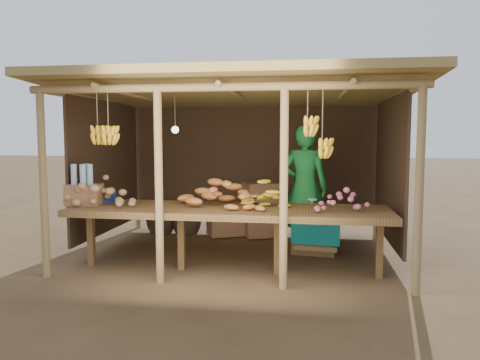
# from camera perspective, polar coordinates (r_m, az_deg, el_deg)

# --- Properties ---
(ground) EXTENTS (60.00, 60.00, 0.00)m
(ground) POSITION_cam_1_polar(r_m,az_deg,el_deg) (6.81, 0.00, -8.83)
(ground) COLOR brown
(ground) RESTS_ON ground
(stall_structure) EXTENTS (4.70, 3.50, 2.43)m
(stall_structure) POSITION_cam_1_polar(r_m,az_deg,el_deg) (6.54, -0.31, 7.49)
(stall_structure) COLOR #96794D
(stall_structure) RESTS_ON ground
(counter) EXTENTS (3.90, 1.05, 0.80)m
(counter) POSITION_cam_1_polar(r_m,az_deg,el_deg) (5.74, -1.39, -3.99)
(counter) COLOR brown
(counter) RESTS_ON ground
(potato_heap) EXTENTS (1.01, 0.67, 0.36)m
(potato_heap) POSITION_cam_1_polar(r_m,az_deg,el_deg) (6.18, -16.68, -1.26)
(potato_heap) COLOR #A47C54
(potato_heap) RESTS_ON counter
(sweet_potato_heap) EXTENTS (1.18, 0.81, 0.36)m
(sweet_potato_heap) POSITION_cam_1_polar(r_m,az_deg,el_deg) (5.81, -2.39, -1.45)
(sweet_potato_heap) COLOR #C06D31
(sweet_potato_heap) RESTS_ON counter
(onion_heap) EXTENTS (0.73, 0.49, 0.35)m
(onion_heap) POSITION_cam_1_polar(r_m,az_deg,el_deg) (5.49, 12.63, -2.05)
(onion_heap) COLOR #C05D75
(onion_heap) RESTS_ON counter
(banana_pile) EXTENTS (0.63, 0.49, 0.35)m
(banana_pile) POSITION_cam_1_polar(r_m,az_deg,el_deg) (5.70, 3.06, -1.68)
(banana_pile) COLOR yellow
(banana_pile) RESTS_ON counter
(tomato_basin) EXTENTS (0.35, 0.35, 0.18)m
(tomato_basin) POSITION_cam_1_polar(r_m,az_deg,el_deg) (6.50, -16.29, -1.88)
(tomato_basin) COLOR navy
(tomato_basin) RESTS_ON counter
(bottle_box) EXTENTS (0.45, 0.38, 0.52)m
(bottle_box) POSITION_cam_1_polar(r_m,az_deg,el_deg) (6.27, -18.46, -1.05)
(bottle_box) COLOR #8D5F3F
(bottle_box) RESTS_ON counter
(vendor) EXTENTS (0.74, 0.55, 1.84)m
(vendor) POSITION_cam_1_polar(r_m,az_deg,el_deg) (6.87, 7.91, -0.94)
(vendor) COLOR #197430
(vendor) RESTS_ON ground
(tarp_crate) EXTENTS (0.75, 0.67, 0.80)m
(tarp_crate) POSITION_cam_1_polar(r_m,az_deg,el_deg) (6.85, 9.12, -6.00)
(tarp_crate) COLOR brown
(tarp_crate) RESTS_ON ground
(carton_stack) EXTENTS (1.29, 0.62, 0.88)m
(carton_stack) POSITION_cam_1_polar(r_m,az_deg,el_deg) (7.76, 1.12, -4.11)
(carton_stack) COLOR #8D5F3F
(carton_stack) RESTS_ON ground
(burlap_sacks) EXTENTS (0.96, 0.50, 0.68)m
(burlap_sacks) POSITION_cam_1_polar(r_m,az_deg,el_deg) (8.14, -8.08, -4.38)
(burlap_sacks) COLOR #402D1E
(burlap_sacks) RESTS_ON ground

